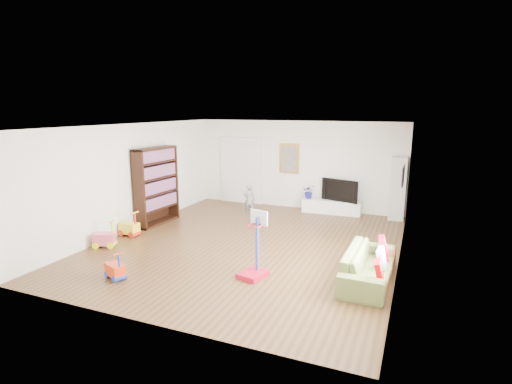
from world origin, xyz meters
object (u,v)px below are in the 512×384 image
at_px(basketball_hoop, 253,245).
at_px(media_console, 331,207).
at_px(bookshelf, 156,186).
at_px(sofa, 369,265).

bearing_deg(basketball_hoop, media_console, 99.45).
xyz_separation_m(bookshelf, basketball_hoop, (3.75, -2.26, -0.41)).
height_order(sofa, basketball_hoop, basketball_hoop).
bearing_deg(sofa, media_console, 21.45).
bearing_deg(basketball_hoop, bookshelf, 162.71).
distance_m(media_console, sofa, 4.74).
relative_size(media_console, bookshelf, 0.83).
relative_size(media_console, sofa, 0.86).
bearing_deg(basketball_hoop, sofa, 31.91).
relative_size(bookshelf, sofa, 1.04).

